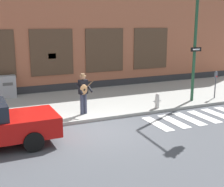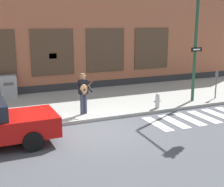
{
  "view_description": "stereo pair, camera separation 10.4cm",
  "coord_description": "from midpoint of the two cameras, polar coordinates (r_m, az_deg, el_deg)",
  "views": [
    {
      "loc": [
        -4.07,
        -10.53,
        4.08
      ],
      "look_at": [
        1.24,
        1.35,
        1.06
      ],
      "focal_mm": 50.0,
      "sensor_mm": 36.0,
      "label": 1
    },
    {
      "loc": [
        -3.97,
        -10.57,
        4.08
      ],
      "look_at": [
        1.24,
        1.35,
        1.06
      ],
      "focal_mm": 50.0,
      "sensor_mm": 36.0,
      "label": 2
    }
  ],
  "objects": [
    {
      "name": "fire_hydrant",
      "position": [
        14.6,
        8.52,
        -1.33
      ],
      "size": [
        0.38,
        0.2,
        0.7
      ],
      "color": "#B2ADA8",
      "rests_on": "sidewalk"
    },
    {
      "name": "traffic_light",
      "position": [
        15.17,
        17.59,
        12.3
      ],
      "size": [
        0.6,
        2.72,
        5.72
      ],
      "color": "#1E472D",
      "rests_on": "sidewalk"
    },
    {
      "name": "crosswalk",
      "position": [
        14.25,
        16.7,
        -4.11
      ],
      "size": [
        5.2,
        1.9,
        0.01
      ],
      "color": "silver",
      "rests_on": "ground"
    },
    {
      "name": "parking_meter",
      "position": [
        17.08,
        18.71,
        2.28
      ],
      "size": [
        0.13,
        0.11,
        1.44
      ],
      "color": "#47474C",
      "rests_on": "sidewalk"
    },
    {
      "name": "utility_box",
      "position": [
        17.35,
        -18.27,
        1.25
      ],
      "size": [
        0.84,
        0.54,
        1.16
      ],
      "color": "gray",
      "rests_on": "sidewalk"
    },
    {
      "name": "sidewalk",
      "position": [
        15.58,
        -7.85,
        -1.97
      ],
      "size": [
        28.0,
        5.81,
        0.14
      ],
      "color": "gray",
      "rests_on": "ground"
    },
    {
      "name": "busker",
      "position": [
        13.4,
        -5.03,
        0.39
      ],
      "size": [
        0.77,
        0.62,
        1.77
      ],
      "color": "#33384C",
      "rests_on": "sidewalk"
    },
    {
      "name": "ground_plane",
      "position": [
        12.01,
        -2.61,
        -6.8
      ],
      "size": [
        160.0,
        160.0,
        0.0
      ],
      "primitive_type": "plane",
      "color": "#424449"
    },
    {
      "name": "building_backdrop",
      "position": [
        19.84,
        -12.09,
        10.19
      ],
      "size": [
        28.0,
        4.06,
        6.38
      ],
      "color": "#99563D",
      "rests_on": "ground"
    }
  ]
}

